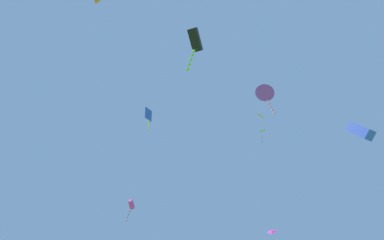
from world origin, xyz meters
TOP-DOWN VIEW (x-y plane):
  - kite_purple_delta at (9.55, 11.85)m, footprint 2.05×2.07m
  - kite_yellow_delta at (13.90, 21.85)m, footprint 1.54×1.33m
  - kite_blue_box at (10.61, 5.28)m, footprint 0.83×1.26m
  - kite_magenta_box at (0.07, 12.90)m, footprint 0.44×0.63m
  - kite_magenta_diamond at (12.35, 20.51)m, footprint 1.09×1.16m
  - kite_lime_diamond at (13.38, 21.11)m, footprint 0.92×0.81m
  - kite_black_box at (2.15, 4.31)m, footprint 0.99×1.26m
  - kite_blue_diamond at (0.53, 11.65)m, footprint 0.73×0.77m

SIDE VIEW (x-z plane):
  - kite_magenta_box at x=0.07m, z-range 8.73..9.99m
  - kite_blue_box at x=10.61m, z-range 10.15..11.46m
  - kite_magenta_diamond at x=12.35m, z-range 10.20..12.30m
  - kite_black_box at x=2.15m, z-range 13.09..15.70m
  - kite_blue_diamond at x=0.53m, z-range 14.33..16.20m
  - kite_purple_delta at x=9.55m, z-range 17.77..20.74m
  - kite_lime_diamond at x=13.38m, z-range 21.98..23.61m
  - kite_yellow_delta at x=13.90m, z-range 25.19..26.38m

